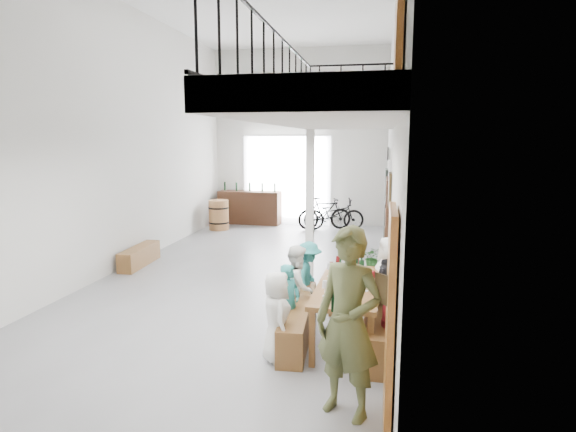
% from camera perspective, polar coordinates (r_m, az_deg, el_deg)
% --- Properties ---
extents(floor, '(12.00, 12.00, 0.00)m').
position_cam_1_polar(floor, '(9.90, -4.58, -6.78)').
color(floor, slate).
rests_on(floor, ground).
extents(room_walls, '(12.00, 12.00, 12.00)m').
position_cam_1_polar(room_walls, '(9.56, -4.86, 14.18)').
color(room_walls, silver).
rests_on(room_walls, ground).
extents(gateway_portal, '(2.80, 0.08, 2.80)m').
position_cam_1_polar(gateway_portal, '(15.45, -0.15, 4.25)').
color(gateway_portal, white).
rests_on(gateway_portal, ground).
extents(right_wall_decor, '(0.07, 8.28, 5.07)m').
position_cam_1_polar(right_wall_decor, '(7.36, 11.82, 1.41)').
color(right_wall_decor, '#AF681F').
rests_on(right_wall_decor, ground).
extents(balcony, '(1.52, 5.62, 4.00)m').
position_cam_1_polar(balcony, '(6.07, 5.38, 11.53)').
color(balcony, silver).
rests_on(balcony, ground).
extents(tasting_table, '(0.87, 2.02, 0.79)m').
position_cam_1_polar(tasting_table, '(6.54, 7.20, -8.73)').
color(tasting_table, brown).
rests_on(tasting_table, ground).
extents(bench_inner, '(0.45, 2.08, 0.48)m').
position_cam_1_polar(bench_inner, '(6.78, 1.24, -12.22)').
color(bench_inner, brown).
rests_on(bench_inner, ground).
extents(bench_wall, '(0.33, 2.13, 0.49)m').
position_cam_1_polar(bench_wall, '(6.66, 10.36, -12.70)').
color(bench_wall, brown).
rests_on(bench_wall, ground).
extents(tableware, '(0.68, 1.53, 0.35)m').
position_cam_1_polar(tableware, '(6.58, 7.21, -6.67)').
color(tableware, black).
rests_on(tableware, tasting_table).
extents(side_bench, '(0.40, 1.48, 0.41)m').
position_cam_1_polar(side_bench, '(10.90, -17.18, -4.56)').
color(side_bench, brown).
rests_on(side_bench, ground).
extents(oak_barrel, '(0.61, 0.61, 0.89)m').
position_cam_1_polar(oak_barrel, '(14.63, -8.21, 0.12)').
color(oak_barrel, '#8E5E33').
rests_on(oak_barrel, ground).
extents(serving_counter, '(2.02, 0.64, 1.06)m').
position_cam_1_polar(serving_counter, '(15.54, -4.57, 1.01)').
color(serving_counter, '#392113').
rests_on(serving_counter, ground).
extents(counter_bottles, '(1.76, 0.20, 0.28)m').
position_cam_1_polar(counter_bottles, '(15.47, -4.59, 3.47)').
color(counter_bottles, black).
rests_on(counter_bottles, serving_counter).
extents(guest_left_a, '(0.55, 0.65, 1.12)m').
position_cam_1_polar(guest_left_a, '(5.98, -1.34, -11.85)').
color(guest_left_a, white).
rests_on(guest_left_a, ground).
extents(guest_left_b, '(0.37, 0.46, 1.07)m').
position_cam_1_polar(guest_left_b, '(6.50, 0.17, -10.34)').
color(guest_left_b, teal).
rests_on(guest_left_b, ground).
extents(guest_left_c, '(0.52, 0.64, 1.21)m').
position_cam_1_polar(guest_left_c, '(6.99, 1.16, -8.34)').
color(guest_left_c, white).
rests_on(guest_left_c, ground).
extents(guest_left_d, '(0.42, 0.74, 1.14)m').
position_cam_1_polar(guest_left_d, '(7.53, 2.40, -7.34)').
color(guest_left_d, teal).
rests_on(guest_left_d, ground).
extents(guest_right_a, '(0.35, 0.68, 1.11)m').
position_cam_1_polar(guest_right_a, '(6.01, 12.06, -12.02)').
color(guest_right_a, '#A51C27').
rests_on(guest_right_a, ground).
extents(guest_right_b, '(0.67, 1.11, 1.14)m').
position_cam_1_polar(guest_right_b, '(6.76, 11.88, -9.50)').
color(guest_right_b, black).
rests_on(guest_right_b, ground).
extents(guest_right_c, '(0.58, 0.73, 1.29)m').
position_cam_1_polar(guest_right_c, '(7.31, 11.84, -7.42)').
color(guest_right_c, white).
rests_on(guest_right_c, ground).
extents(host_standing, '(0.82, 0.70, 1.89)m').
position_cam_1_polar(host_standing, '(4.79, 7.16, -12.47)').
color(host_standing, '#4E542F').
rests_on(host_standing, ground).
extents(potted_plant, '(0.42, 0.36, 0.46)m').
position_cam_1_polar(potted_plant, '(10.35, 9.99, -4.86)').
color(potted_plant, '#214E1E').
rests_on(potted_plant, ground).
extents(bicycle_near, '(1.89, 0.96, 0.95)m').
position_cam_1_polar(bicycle_near, '(14.50, 5.44, 0.21)').
color(bicycle_near, black).
rests_on(bicycle_near, ground).
extents(bicycle_far, '(1.69, 0.99, 0.98)m').
position_cam_1_polar(bicycle_far, '(14.52, 4.36, 0.30)').
color(bicycle_far, black).
rests_on(bicycle_far, ground).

